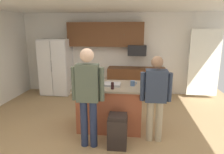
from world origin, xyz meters
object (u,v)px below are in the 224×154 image
(microwave_over_range, at_px, (137,50))
(serving_tray, at_px, (110,84))
(mug_blue_stoneware, at_px, (133,83))
(glass_pilsner, at_px, (92,78))
(trash_bin, at_px, (118,131))
(kitchen_island, at_px, (110,106))
(glass_stout_tall, at_px, (88,81))
(glass_dark_ale, at_px, (99,79))
(person_guest_by_door, at_px, (88,92))
(refrigerator, at_px, (56,67))
(person_guest_right, at_px, (156,94))
(glass_short_whisky, at_px, (112,86))

(microwave_over_range, height_order, serving_tray, microwave_over_range)
(mug_blue_stoneware, bearing_deg, microwave_over_range, 87.88)
(microwave_over_range, distance_m, glass_pilsner, 2.36)
(trash_bin, bearing_deg, kitchen_island, 106.50)
(microwave_over_range, distance_m, trash_bin, 3.29)
(glass_stout_tall, xyz_separation_m, glass_dark_ale, (0.20, 0.19, 0.00))
(person_guest_by_door, xyz_separation_m, glass_stout_tall, (-0.18, 0.78, -0.01))
(kitchen_island, height_order, trash_bin, kitchen_island)
(refrigerator, xyz_separation_m, glass_stout_tall, (1.57, -2.20, 0.13))
(kitchen_island, relative_size, glass_pilsner, 8.77)
(person_guest_right, xyz_separation_m, serving_tray, (-0.90, 0.43, 0.04))
(mug_blue_stoneware, xyz_separation_m, glass_short_whisky, (-0.38, -0.28, 0.01))
(kitchen_island, relative_size, mug_blue_stoneware, 10.81)
(person_guest_by_door, bearing_deg, microwave_over_range, 5.46)
(refrigerator, xyz_separation_m, serving_tray, (2.04, -2.23, 0.07))
(person_guest_by_door, bearing_deg, glass_pilsner, 28.81)
(glass_dark_ale, relative_size, trash_bin, 0.27)
(glass_pilsner, relative_size, glass_dark_ale, 1.00)
(kitchen_island, bearing_deg, serving_tray, -106.36)
(microwave_over_range, height_order, kitchen_island, microwave_over_range)
(person_guest_right, bearing_deg, serving_tray, 1.40)
(glass_stout_tall, relative_size, trash_bin, 0.25)
(microwave_over_range, relative_size, person_guest_by_door, 0.32)
(person_guest_right, distance_m, glass_dark_ale, 1.34)
(mug_blue_stoneware, distance_m, glass_pilsner, 0.93)
(refrigerator, distance_m, serving_tray, 3.03)
(person_guest_right, bearing_deg, microwave_over_range, -56.19)
(person_guest_right, height_order, serving_tray, person_guest_right)
(refrigerator, xyz_separation_m, microwave_over_range, (2.60, 0.12, 0.55))
(glass_dark_ale, bearing_deg, kitchen_island, -34.98)
(kitchen_island, height_order, glass_stout_tall, glass_stout_tall)
(person_guest_right, distance_m, mug_blue_stoneware, 0.61)
(person_guest_right, bearing_deg, mug_blue_stoneware, -18.63)
(microwave_over_range, xyz_separation_m, mug_blue_stoneware, (-0.09, -2.34, -0.45))
(person_guest_right, distance_m, glass_stout_tall, 1.44)
(refrigerator, height_order, kitchen_island, refrigerator)
(mug_blue_stoneware, xyz_separation_m, serving_tray, (-0.47, -0.01, -0.03))
(refrigerator, height_order, mug_blue_stoneware, refrigerator)
(glass_dark_ale, bearing_deg, refrigerator, 131.36)
(glass_stout_tall, height_order, glass_dark_ale, glass_dark_ale)
(glass_dark_ale, height_order, trash_bin, glass_dark_ale)
(person_guest_by_door, distance_m, glass_dark_ale, 0.98)
(refrigerator, height_order, glass_pilsner, refrigerator)
(glass_short_whisky, bearing_deg, glass_stout_tall, 151.40)
(microwave_over_range, bearing_deg, mug_blue_stoneware, -92.12)
(microwave_over_range, relative_size, person_guest_right, 0.35)
(glass_pilsner, bearing_deg, mug_blue_stoneware, -14.95)
(mug_blue_stoneware, distance_m, trash_bin, 1.04)
(person_guest_by_door, xyz_separation_m, glass_short_whisky, (0.37, 0.48, -0.02))
(glass_short_whisky, relative_size, serving_tray, 0.30)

